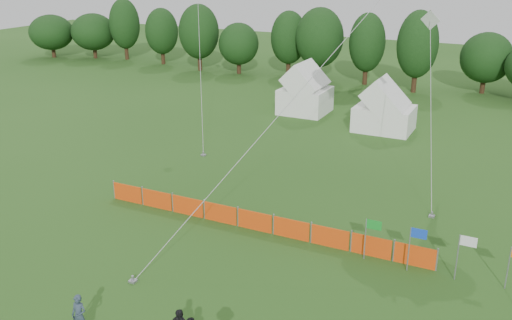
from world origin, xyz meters
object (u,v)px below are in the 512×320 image
at_px(barrier_fence, 255,221).
at_px(spectator_a, 79,315).
at_px(tent_right, 385,111).
at_px(tent_left, 305,93).

height_order(barrier_fence, spectator_a, spectator_a).
distance_m(tent_right, spectator_a, 30.62).
xyz_separation_m(tent_right, spectator_a, (-3.42, -30.42, -0.78)).
bearing_deg(tent_left, tent_right, -16.58).
relative_size(tent_right, barrier_fence, 0.25).
bearing_deg(spectator_a, tent_right, 76.64).
bearing_deg(tent_right, spectator_a, -96.42).
relative_size(barrier_fence, spectator_a, 10.93).
distance_m(tent_left, tent_right, 7.92).
relative_size(tent_right, spectator_a, 2.74).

